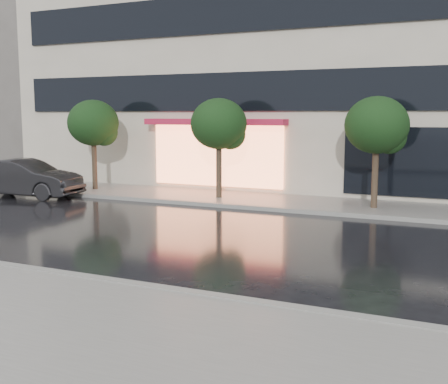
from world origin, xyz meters
The scene contains 10 objects.
ground centered at (0.00, 0.00, 0.00)m, with size 120.00×120.00×0.00m, color black.
sidewalk_near centered at (0.00, -3.25, 0.06)m, with size 60.00×4.50×0.12m, color slate.
sidewalk_far centered at (0.00, 10.25, 0.06)m, with size 60.00×3.50×0.12m, color slate.
curb_near centered at (0.00, -1.00, 0.07)m, with size 60.00×0.25×0.14m, color gray.
curb_far centered at (0.00, 8.50, 0.07)m, with size 60.00×0.25×0.14m, color gray.
bg_building_left centered at (-28.00, 26.00, 6.00)m, with size 14.00×10.00×12.00m, color #59544F.
tree_far_west centered at (-8.94, 10.03, 2.92)m, with size 2.20×2.20×3.99m.
tree_mid_west centered at (-2.94, 10.03, 2.92)m, with size 2.20×2.20×3.99m.
tree_mid_east centered at (3.06, 10.03, 2.92)m, with size 2.20×2.20×3.99m.
parked_car centered at (-10.55, 7.46, 0.77)m, with size 1.64×4.70×1.55m, color black.
Camera 1 is at (6.29, -9.82, 3.37)m, focal length 45.00 mm.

